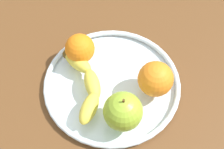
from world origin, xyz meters
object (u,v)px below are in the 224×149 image
object	(u,v)px
fruit_bowl	(112,84)
orange_back_right	(156,79)
orange_front_left	(80,49)
banana	(85,82)
apple	(123,111)

from	to	relation	value
fruit_bowl	orange_back_right	size ratio (longest dim) A/B	4.02
fruit_bowl	orange_front_left	size ratio (longest dim) A/B	4.52
banana	orange_front_left	size ratio (longest dim) A/B	3.01
fruit_bowl	banana	size ratio (longest dim) A/B	1.50
orange_back_right	apple	bearing A→B (deg)	117.18
fruit_bowl	orange_front_left	distance (cm)	10.85
fruit_bowl	orange_back_right	distance (cm)	10.50
banana	orange_back_right	size ratio (longest dim) A/B	2.68
fruit_bowl	orange_back_right	world-z (taller)	orange_back_right
banana	orange_back_right	xyz separation A→B (cm)	(-5.80, -13.92, 2.19)
fruit_bowl	orange_back_right	bearing A→B (deg)	-120.78
banana	orange_front_left	xyz separation A→B (cm)	(7.90, -1.40, 1.76)
fruit_bowl	apple	distance (cm)	10.85
fruit_bowl	orange_front_left	xyz separation A→B (cm)	(8.90, 4.46, 4.31)
fruit_bowl	apple	world-z (taller)	apple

